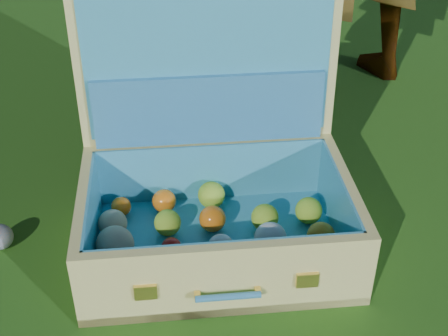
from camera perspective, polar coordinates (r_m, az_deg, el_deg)
ground at (r=1.61m, az=-0.82°, el=-7.93°), size 60.00×60.00×0.00m
stray_ball at (r=1.71m, az=-19.80°, el=-5.95°), size 0.07×0.07×0.07m
suitcase at (r=1.57m, az=-1.14°, el=-0.60°), size 0.79×0.67×0.65m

